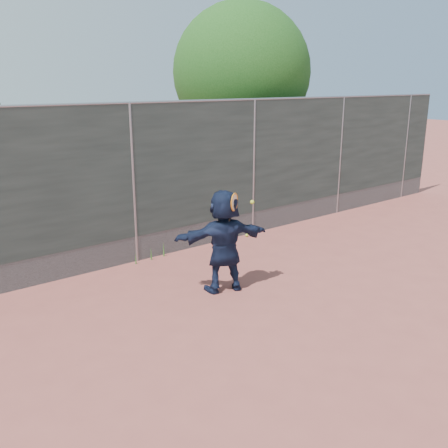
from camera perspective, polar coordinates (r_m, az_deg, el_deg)
ground at (r=7.25m, az=3.85°, el=-11.70°), size 80.00×80.00×0.00m
player at (r=8.15m, az=0.00°, el=-1.94°), size 1.67×0.98×1.72m
ball_ground at (r=11.23m, az=2.61°, el=-1.30°), size 0.07×0.07×0.07m
fence at (r=9.48m, az=-10.36°, el=4.87°), size 20.00×0.06×3.03m
swing_action at (r=7.87m, az=1.38°, el=2.40°), size 0.53×0.17×0.51m
tree_right at (r=13.84m, az=2.48°, el=16.48°), size 3.78×3.60×5.39m
weed_clump at (r=9.89m, az=-8.12°, el=-3.26°), size 0.68×0.07×0.30m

